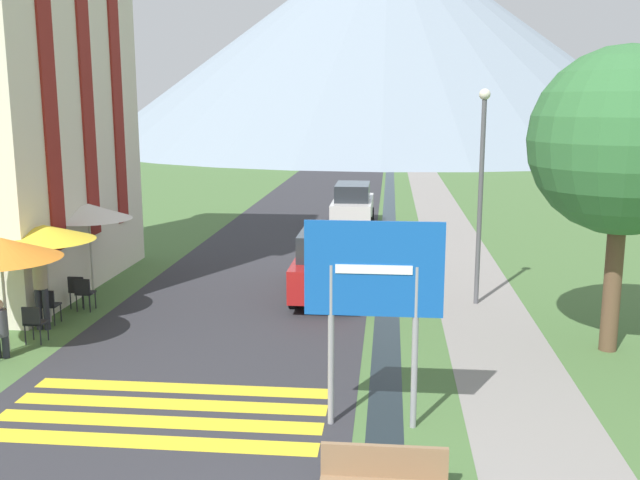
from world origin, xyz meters
The scene contains 20 objects.
ground_plane centered at (0.00, 20.00, 0.00)m, with size 160.00×160.00×0.00m, color #476B38.
road centered at (-2.50, 30.00, 0.00)m, with size 6.40×60.00×0.01m.
footpath centered at (3.60, 30.00, 0.00)m, with size 2.20×60.00×0.01m.
drainage_channel centered at (1.20, 30.00, 0.00)m, with size 0.60×60.00×0.00m.
crosswalk_marking centered at (-2.50, 4.09, 0.01)m, with size 5.44×2.54×0.01m.
mountain_distant centered at (0.54, 81.53, 12.69)m, with size 69.77×69.77×25.39m.
road_sign centered at (0.98, 3.95, 2.29)m, with size 2.17×0.11×3.36m.
parked_car_near centered at (-0.40, 11.79, 0.91)m, with size 1.75×4.40×1.82m.
parked_car_far centered at (-0.33, 22.84, 0.91)m, with size 1.72×4.37×1.82m.
cafe_chair_middle centered at (-6.70, 8.56, 0.51)m, with size 0.40×0.40×0.85m.
cafe_chair_far_right centered at (-6.58, 9.91, 0.51)m, with size 0.40×0.40×0.85m.
cafe_chair_far_left centered at (-6.33, 9.70, 0.51)m, with size 0.40×0.40×0.85m.
cafe_chair_near_left centered at (-6.37, 7.23, 0.51)m, with size 0.40×0.40×0.85m.
cafe_umbrella_front_orange centered at (-6.70, 6.73, 2.20)m, with size 2.46×2.46×2.43m.
cafe_umbrella_middle_yellow centered at (-6.77, 8.76, 2.16)m, with size 2.33×2.33×2.35m.
cafe_umbrella_rear_white centered at (-6.79, 11.29, 2.27)m, with size 2.28×2.28×2.49m.
person_seated_near centered at (-6.64, 6.36, 0.68)m, with size 0.32×0.32×1.23m.
person_standing_terrace centered at (-6.66, 8.19, 1.07)m, with size 0.32×0.32×1.83m.
streetlamp centered at (3.49, 11.37, 3.22)m, with size 0.28×0.28×5.47m.
tree_by_path centered at (5.85, 8.04, 4.36)m, with size 3.79×3.79×6.28m.
Camera 1 is at (1.21, -6.81, 5.13)m, focal length 40.00 mm.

